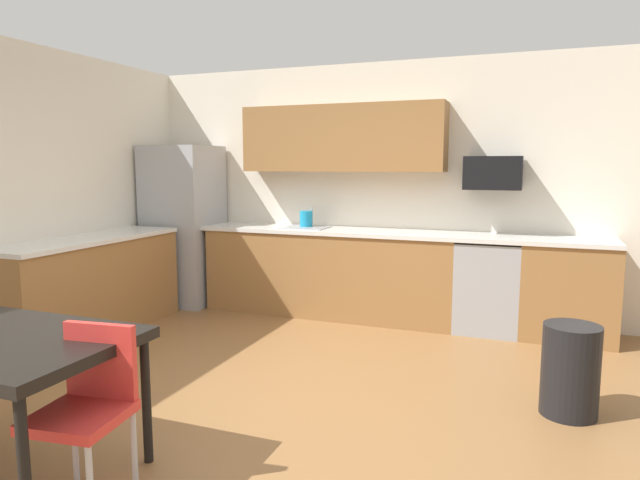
{
  "coord_description": "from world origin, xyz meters",
  "views": [
    {
      "loc": [
        1.65,
        -3.3,
        1.62
      ],
      "look_at": [
        0.0,
        1.0,
        1.0
      ],
      "focal_mm": 31.43,
      "sensor_mm": 36.0,
      "label": 1
    }
  ],
  "objects_px": {
    "chair_near_table": "(88,400)",
    "trash_bin": "(570,370)",
    "microwave": "(493,173)",
    "refrigerator": "(184,225)",
    "oven_range": "(488,285)",
    "kettle": "(306,220)"
  },
  "relations": [
    {
      "from": "refrigerator",
      "to": "chair_near_table",
      "type": "xyz_separation_m",
      "value": [
        1.88,
        -3.54,
        -0.41
      ]
    },
    {
      "from": "refrigerator",
      "to": "oven_range",
      "type": "distance_m",
      "value": 3.48
    },
    {
      "from": "refrigerator",
      "to": "trash_bin",
      "type": "height_order",
      "value": "refrigerator"
    },
    {
      "from": "microwave",
      "to": "kettle",
      "type": "xyz_separation_m",
      "value": [
        -1.95,
        -0.05,
        -0.52
      ]
    },
    {
      "from": "oven_range",
      "to": "trash_bin",
      "type": "distance_m",
      "value": 1.9
    },
    {
      "from": "oven_range",
      "to": "kettle",
      "type": "xyz_separation_m",
      "value": [
        -1.95,
        0.05,
        0.56
      ]
    },
    {
      "from": "trash_bin",
      "to": "refrigerator",
      "type": "bearing_deg",
      "value": 157.56
    },
    {
      "from": "chair_near_table",
      "to": "trash_bin",
      "type": "bearing_deg",
      "value": 39.79
    },
    {
      "from": "chair_near_table",
      "to": "trash_bin",
      "type": "xyz_separation_m",
      "value": [
        2.22,
        1.85,
        -0.2
      ]
    },
    {
      "from": "microwave",
      "to": "chair_near_table",
      "type": "distance_m",
      "value": 4.17
    },
    {
      "from": "refrigerator",
      "to": "trash_bin",
      "type": "bearing_deg",
      "value": -22.44
    },
    {
      "from": "trash_bin",
      "to": "microwave",
      "type": "bearing_deg",
      "value": 109.31
    },
    {
      "from": "microwave",
      "to": "trash_bin",
      "type": "bearing_deg",
      "value": -70.69
    },
    {
      "from": "refrigerator",
      "to": "chair_near_table",
      "type": "bearing_deg",
      "value": -62.01
    },
    {
      "from": "trash_bin",
      "to": "kettle",
      "type": "relative_size",
      "value": 3.0
    },
    {
      "from": "refrigerator",
      "to": "chair_near_table",
      "type": "height_order",
      "value": "refrigerator"
    },
    {
      "from": "oven_range",
      "to": "chair_near_table",
      "type": "xyz_separation_m",
      "value": [
        -1.56,
        -3.62,
        0.05
      ]
    },
    {
      "from": "microwave",
      "to": "trash_bin",
      "type": "relative_size",
      "value": 0.9
    },
    {
      "from": "refrigerator",
      "to": "kettle",
      "type": "xyz_separation_m",
      "value": [
        1.5,
        0.13,
        0.1
      ]
    },
    {
      "from": "oven_range",
      "to": "microwave",
      "type": "distance_m",
      "value": 1.09
    },
    {
      "from": "chair_near_table",
      "to": "trash_bin",
      "type": "relative_size",
      "value": 1.42
    },
    {
      "from": "refrigerator",
      "to": "kettle",
      "type": "relative_size",
      "value": 9.18
    }
  ]
}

